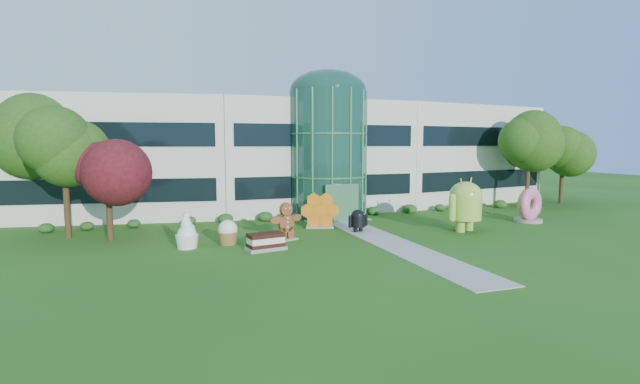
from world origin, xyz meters
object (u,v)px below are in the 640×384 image
object	(u,v)px
donut	(529,204)
android_black	(358,219)
gingerbread	(286,221)
android_green	(465,202)

from	to	relation	value
donut	android_black	bearing A→B (deg)	161.06
donut	gingerbread	bearing A→B (deg)	164.08
android_green	android_black	distance (m)	7.16
android_green	gingerbread	distance (m)	11.95
android_green	gingerbread	size ratio (longest dim) A/B	1.56
android_green	donut	distance (m)	6.86
gingerbread	android_black	bearing A→B (deg)	-11.54
android_green	android_black	xyz separation A→B (m)	(-6.82, 1.93, -1.06)
android_black	gingerbread	world-z (taller)	gingerbread
android_black	android_green	bearing A→B (deg)	-26.38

